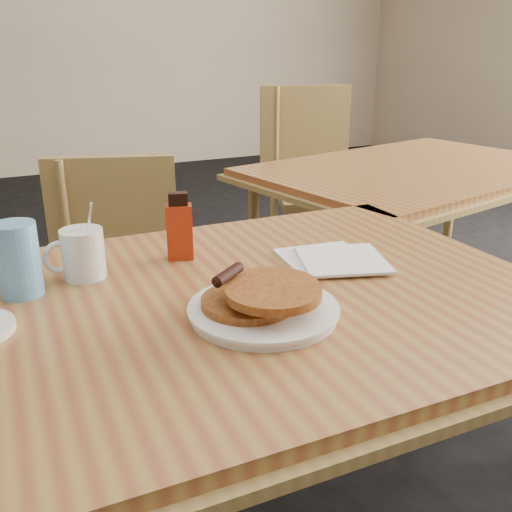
{
  "coord_description": "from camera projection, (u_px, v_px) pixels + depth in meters",
  "views": [
    {
      "loc": [
        -0.4,
        -0.84,
        1.19
      ],
      "look_at": [
        0.01,
        0.03,
        0.83
      ],
      "focal_mm": 40.0,
      "sensor_mm": 36.0,
      "label": 1
    }
  ],
  "objects": [
    {
      "name": "wall_back",
      "position": [
        11.0,
        19.0,
        5.02
      ],
      "size": [
        8.0,
        0.0,
        8.0
      ],
      "primitive_type": "plane",
      "rotation": [
        1.57,
        0.0,
        0.0
      ],
      "color": "beige",
      "rests_on": "ground"
    },
    {
      "name": "main_table",
      "position": [
        214.0,
        317.0,
        1.07
      ],
      "size": [
        1.35,
        0.93,
        0.75
      ],
      "rotation": [
        0.0,
        0.0,
        -0.02
      ],
      "color": "olive",
      "rests_on": "floor"
    },
    {
      "name": "neighbor_table",
      "position": [
        415.0,
        176.0,
        2.21
      ],
      "size": [
        1.42,
        1.1,
        0.75
      ],
      "rotation": [
        0.0,
        0.0,
        0.2
      ],
      "color": "olive",
      "rests_on": "floor"
    },
    {
      "name": "chair_main_far",
      "position": [
        124.0,
        276.0,
        1.76
      ],
      "size": [
        0.5,
        0.51,
        0.88
      ],
      "rotation": [
        0.0,
        0.0,
        -0.31
      ],
      "color": "#9D8249",
      "rests_on": "floor"
    },
    {
      "name": "chair_neighbor_far",
      "position": [
        314.0,
        169.0,
        2.87
      ],
      "size": [
        0.58,
        0.6,
        1.0
      ],
      "rotation": [
        0.0,
        0.0,
        -0.37
      ],
      "color": "#9D8249",
      "rests_on": "floor"
    },
    {
      "name": "pancake_plate",
      "position": [
        264.0,
        303.0,
        0.98
      ],
      "size": [
        0.26,
        0.26,
        0.08
      ],
      "rotation": [
        0.0,
        0.0,
        0.22
      ],
      "color": "white",
      "rests_on": "main_table"
    },
    {
      "name": "coffee_mug",
      "position": [
        82.0,
        253.0,
        1.13
      ],
      "size": [
        0.12,
        0.08,
        0.16
      ],
      "rotation": [
        0.0,
        0.0,
        -0.06
      ],
      "color": "white",
      "rests_on": "main_table"
    },
    {
      "name": "syrup_bottle",
      "position": [
        179.0,
        229.0,
        1.23
      ],
      "size": [
        0.06,
        0.05,
        0.15
      ],
      "rotation": [
        0.0,
        0.0,
        -0.3
      ],
      "color": "maroon",
      "rests_on": "main_table"
    },
    {
      "name": "napkin_stack",
      "position": [
        334.0,
        259.0,
        1.23
      ],
      "size": [
        0.23,
        0.24,
        0.01
      ],
      "rotation": [
        0.0,
        0.0,
        -0.11
      ],
      "color": "white",
      "rests_on": "main_table"
    },
    {
      "name": "blue_tumbler",
      "position": [
        18.0,
        260.0,
        1.05
      ],
      "size": [
        0.09,
        0.09,
        0.14
      ],
      "primitive_type": "cylinder",
      "rotation": [
        0.0,
        0.0,
        -0.09
      ],
      "color": "#5C9ED9",
      "rests_on": "main_table"
    }
  ]
}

